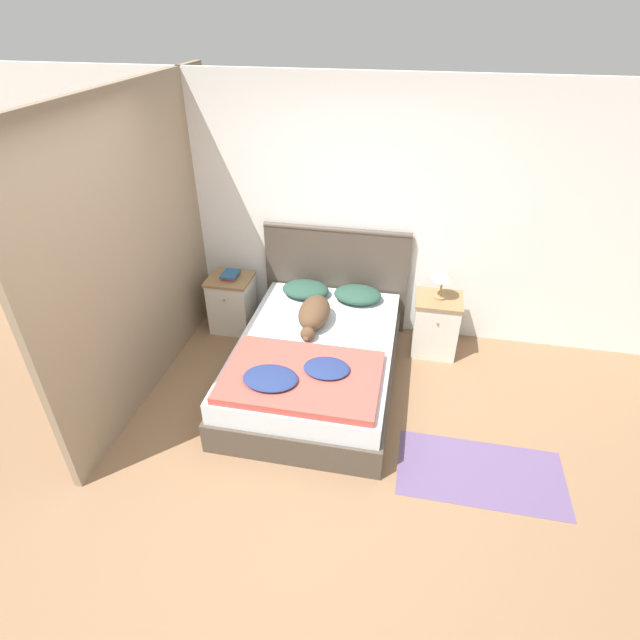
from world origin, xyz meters
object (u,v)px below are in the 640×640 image
(nightstand_right, at_px, (436,325))
(book_stack, at_px, (230,275))
(pillow_left, at_px, (306,289))
(dog, at_px, (314,314))
(pillow_right, at_px, (358,295))
(nightstand_left, at_px, (232,303))
(table_lamp, at_px, (443,275))
(bed, at_px, (316,363))

(nightstand_right, height_order, book_stack, book_stack)
(pillow_left, bearing_deg, dog, -68.56)
(nightstand_right, bearing_deg, dog, -157.64)
(pillow_right, distance_m, book_stack, 1.34)
(nightstand_left, height_order, pillow_left, same)
(nightstand_right, xyz_separation_m, table_lamp, (0.00, 0.01, 0.56))
(nightstand_left, bearing_deg, pillow_right, 1.36)
(nightstand_left, height_order, table_lamp, table_lamp)
(pillow_right, relative_size, book_stack, 2.29)
(nightstand_right, bearing_deg, nightstand_left, 180.00)
(table_lamp, bearing_deg, bed, -144.49)
(nightstand_left, height_order, pillow_right, same)
(bed, distance_m, pillow_right, 0.89)
(dog, height_order, table_lamp, table_lamp)
(bed, distance_m, book_stack, 1.38)
(bed, distance_m, pillow_left, 0.89)
(bed, bearing_deg, table_lamp, 35.51)
(nightstand_left, relative_size, nightstand_right, 1.00)
(nightstand_left, bearing_deg, bed, -35.18)
(nightstand_left, xyz_separation_m, dog, (1.00, -0.47, 0.28))
(pillow_right, bearing_deg, pillow_left, 180.00)
(nightstand_right, distance_m, table_lamp, 0.56)
(nightstand_left, relative_size, table_lamp, 1.91)
(nightstand_left, relative_size, dog, 0.86)
(dog, relative_size, table_lamp, 2.23)
(table_lamp, bearing_deg, pillow_left, 179.03)
(pillow_left, distance_m, table_lamp, 1.38)
(nightstand_left, distance_m, dog, 1.14)
(nightstand_left, bearing_deg, pillow_left, 2.27)
(pillow_left, distance_m, dog, 0.54)
(nightstand_left, distance_m, table_lamp, 2.22)
(nightstand_left, height_order, dog, dog)
(nightstand_left, xyz_separation_m, pillow_left, (0.80, 0.03, 0.24))
(nightstand_right, height_order, pillow_left, same)
(nightstand_left, distance_m, pillow_right, 1.36)
(book_stack, relative_size, table_lamp, 0.65)
(nightstand_left, bearing_deg, table_lamp, 0.24)
(dog, bearing_deg, pillow_right, 55.78)
(nightstand_right, relative_size, pillow_left, 1.28)
(bed, height_order, nightstand_left, nightstand_left)
(pillow_right, height_order, book_stack, book_stack)
(table_lamp, bearing_deg, dog, -157.25)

